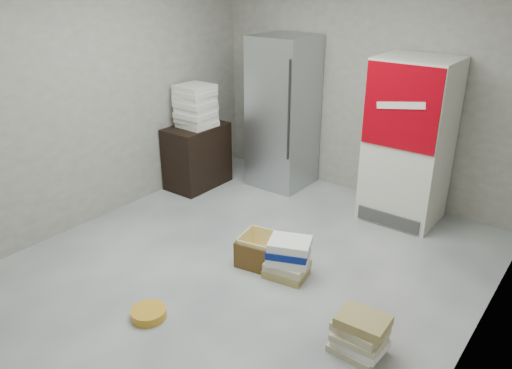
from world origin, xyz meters
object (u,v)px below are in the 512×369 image
(phonebook_stack_main, at_px, (288,258))
(wood_shelf, at_px, (197,156))
(coke_cooler, at_px, (409,141))
(steel_fridge, at_px, (283,113))
(cardboard_box, at_px, (260,252))

(phonebook_stack_main, bearing_deg, wood_shelf, 139.55)
(coke_cooler, relative_size, phonebook_stack_main, 3.90)
(steel_fridge, xyz_separation_m, wood_shelf, (-0.83, -0.73, -0.55))
(steel_fridge, distance_m, coke_cooler, 1.65)
(steel_fridge, height_order, coke_cooler, steel_fridge)
(steel_fridge, xyz_separation_m, phonebook_stack_main, (1.30, -1.80, -0.76))
(steel_fridge, xyz_separation_m, coke_cooler, (1.65, -0.01, -0.05))
(coke_cooler, xyz_separation_m, cardboard_box, (-0.69, -1.77, -0.78))
(wood_shelf, xyz_separation_m, phonebook_stack_main, (2.13, -1.07, -0.21))
(coke_cooler, relative_size, wood_shelf, 2.25)
(coke_cooler, relative_size, cardboard_box, 4.23)
(steel_fridge, bearing_deg, phonebook_stack_main, -54.13)
(coke_cooler, bearing_deg, phonebook_stack_main, -101.03)
(coke_cooler, bearing_deg, wood_shelf, -163.72)
(wood_shelf, distance_m, cardboard_box, 2.09)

